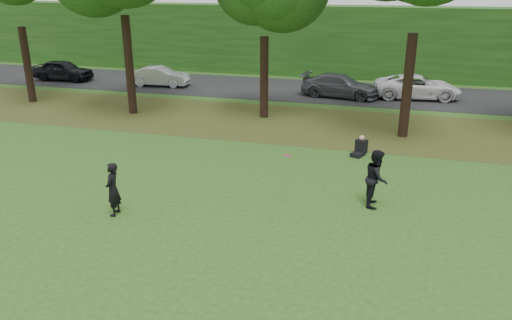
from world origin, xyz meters
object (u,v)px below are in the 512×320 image
at_px(player_left, 113,189).
at_px(seated_person, 360,148).
at_px(frisbee, 288,155).
at_px(player_right, 377,178).

xyz_separation_m(player_left, seated_person, (6.81, 7.57, -0.53)).
bearing_deg(player_left, seated_person, 130.90).
height_order(player_left, frisbee, frisbee).
bearing_deg(player_left, player_right, 103.22).
height_order(player_left, player_right, player_right).
bearing_deg(frisbee, player_right, 15.74).
bearing_deg(player_right, seated_person, 10.73).
distance_m(player_left, player_right, 8.14).
distance_m(frisbee, seated_person, 5.98).
distance_m(player_right, frisbee, 2.91).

